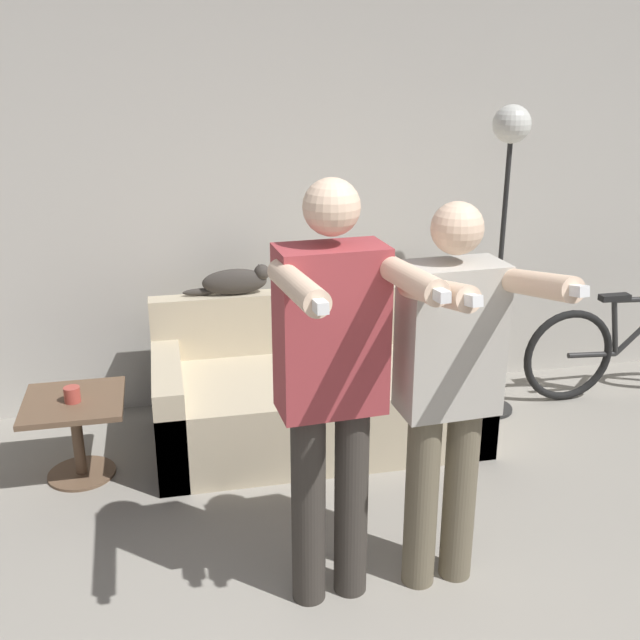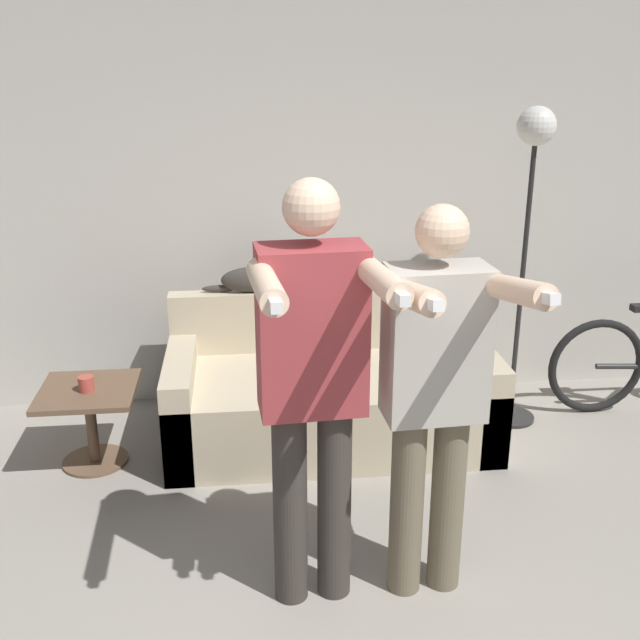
% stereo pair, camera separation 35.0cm
% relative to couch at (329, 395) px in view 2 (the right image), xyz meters
% --- Properties ---
extents(wall_back, '(10.00, 0.05, 2.60)m').
position_rel_couch_xyz_m(wall_back, '(-0.23, 0.65, 1.03)').
color(wall_back, beige).
rests_on(wall_back, ground_plane).
extents(couch, '(1.88, 0.93, 0.81)m').
position_rel_couch_xyz_m(couch, '(0.00, 0.00, 0.00)').
color(couch, beige).
rests_on(couch, ground_plane).
extents(person_left, '(0.51, 0.70, 1.76)m').
position_rel_couch_xyz_m(person_left, '(-0.24, -1.41, 0.75)').
color(person_left, '#38332D').
rests_on(person_left, ground_plane).
extents(person_right, '(0.49, 0.68, 1.66)m').
position_rel_couch_xyz_m(person_right, '(0.24, -1.41, 0.68)').
color(person_right, '#6B604C').
rests_on(person_right, ground_plane).
extents(cat, '(0.52, 0.11, 0.18)m').
position_rel_couch_xyz_m(cat, '(-0.41, 0.36, 0.62)').
color(cat, '#3D3833').
rests_on(cat, couch).
extents(floor_lamp, '(0.30, 0.30, 1.91)m').
position_rel_couch_xyz_m(floor_lamp, '(1.16, 0.10, 1.19)').
color(floor_lamp, black).
rests_on(floor_lamp, ground_plane).
extents(side_table, '(0.52, 0.52, 0.45)m').
position_rel_couch_xyz_m(side_table, '(-1.35, -0.17, 0.06)').
color(side_table, brown).
rests_on(side_table, ground_plane).
extents(cup, '(0.08, 0.08, 0.08)m').
position_rel_couch_xyz_m(cup, '(-1.35, -0.20, 0.23)').
color(cup, '#B7473D').
rests_on(cup, side_table).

